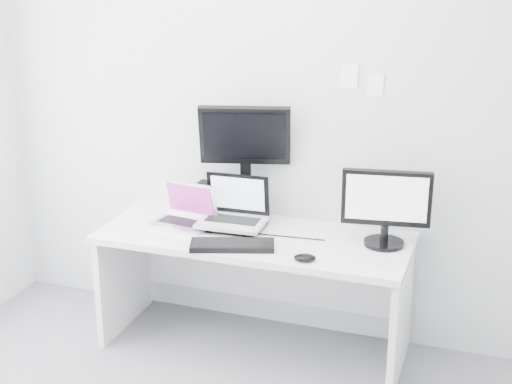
# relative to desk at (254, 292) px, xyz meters

# --- Properties ---
(back_wall) EXTENTS (3.60, 0.00, 3.60)m
(back_wall) POSITION_rel_desk_xyz_m (0.00, 0.35, 0.99)
(back_wall) COLOR silver
(back_wall) RESTS_ON ground
(desk) EXTENTS (1.80, 0.70, 0.73)m
(desk) POSITION_rel_desk_xyz_m (0.00, 0.00, 0.00)
(desk) COLOR silver
(desk) RESTS_ON ground
(macbook) EXTENTS (0.39, 0.31, 0.27)m
(macbook) POSITION_rel_desk_xyz_m (-0.45, -0.01, 0.50)
(macbook) COLOR #BCBCC2
(macbook) RESTS_ON desk
(speaker) EXTENTS (0.10, 0.10, 0.19)m
(speaker) POSITION_rel_desk_xyz_m (-0.42, 0.29, 0.46)
(speaker) COLOR black
(speaker) RESTS_ON desk
(dell_laptop) EXTENTS (0.39, 0.31, 0.32)m
(dell_laptop) POSITION_rel_desk_xyz_m (-0.15, 0.04, 0.52)
(dell_laptop) COLOR #B5B8BD
(dell_laptop) RESTS_ON desk
(rear_monitor) EXTENTS (0.57, 0.33, 0.73)m
(rear_monitor) POSITION_rel_desk_xyz_m (-0.14, 0.24, 0.73)
(rear_monitor) COLOR black
(rear_monitor) RESTS_ON desk
(samsung_monitor) EXTENTS (0.52, 0.30, 0.45)m
(samsung_monitor) POSITION_rel_desk_xyz_m (0.74, 0.09, 0.59)
(samsung_monitor) COLOR black
(samsung_monitor) RESTS_ON desk
(keyboard) EXTENTS (0.49, 0.30, 0.03)m
(keyboard) POSITION_rel_desk_xyz_m (-0.05, -0.22, 0.38)
(keyboard) COLOR black
(keyboard) RESTS_ON desk
(mouse) EXTENTS (0.14, 0.11, 0.04)m
(mouse) POSITION_rel_desk_xyz_m (0.38, -0.26, 0.38)
(mouse) COLOR black
(mouse) RESTS_ON desk
(wall_note_0) EXTENTS (0.10, 0.00, 0.14)m
(wall_note_0) POSITION_rel_desk_xyz_m (0.45, 0.34, 1.26)
(wall_note_0) COLOR white
(wall_note_0) RESTS_ON back_wall
(wall_note_1) EXTENTS (0.09, 0.00, 0.13)m
(wall_note_1) POSITION_rel_desk_xyz_m (0.60, 0.34, 1.22)
(wall_note_1) COLOR white
(wall_note_1) RESTS_ON back_wall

